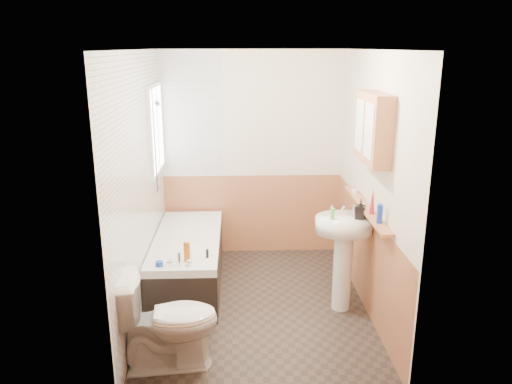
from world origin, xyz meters
TOP-DOWN VIEW (x-y plane):
  - floor at (0.00, 0.00)m, footprint 2.80×2.80m
  - ceiling at (0.00, 0.00)m, footprint 2.80×2.80m
  - wall_back at (0.00, 1.41)m, footprint 2.20×0.02m
  - wall_front at (0.00, -1.41)m, footprint 2.20×0.02m
  - wall_left at (-1.11, 0.00)m, footprint 0.02×2.80m
  - wall_right at (1.11, 0.00)m, footprint 0.02×2.80m
  - wainscot_right at (1.09, 0.00)m, footprint 0.01×2.80m
  - wainscot_front at (0.00, -1.39)m, footprint 2.20×0.01m
  - wainscot_back at (0.00, 1.39)m, footprint 2.20×0.01m
  - tile_cladding_left at (-1.09, 0.00)m, footprint 0.01×2.80m
  - tile_return_back at (-0.73, 1.39)m, footprint 0.75×0.01m
  - window at (-1.06, 0.95)m, footprint 0.03×0.79m
  - bathtub at (-0.73, 0.49)m, footprint 0.70×1.70m
  - shower_riser at (-1.04, 0.66)m, footprint 0.10×0.08m
  - toilet at (-0.76, -0.97)m, footprint 0.87×0.54m
  - sink at (0.84, -0.10)m, footprint 0.56×0.45m
  - pine_shelf at (1.04, -0.08)m, footprint 0.10×1.47m
  - medicine_cabinet at (1.01, -0.26)m, footprint 0.17×0.68m
  - foam_can at (1.04, -0.53)m, footprint 0.06×0.06m
  - green_bottle at (1.04, -0.29)m, footprint 0.06×0.06m
  - black_jar at (1.04, 0.39)m, footprint 0.06×0.06m
  - soap_bottle at (0.97, -0.15)m, footprint 0.15×0.21m
  - clear_bottle at (0.71, -0.16)m, footprint 0.05×0.05m
  - blue_gel at (-0.67, -0.17)m, footprint 0.06×0.05m
  - cream_jar at (-0.92, -0.25)m, footprint 0.08×0.08m
  - orange_bottle at (-0.48, -0.08)m, footprint 0.04×0.04m

SIDE VIEW (x-z plane):
  - floor at x=0.00m, z-range 0.00..0.00m
  - bathtub at x=-0.73m, z-range -0.06..0.64m
  - toilet at x=-0.76m, z-range 0.00..0.81m
  - wainscot_right at x=1.09m, z-range 0.00..1.00m
  - wainscot_front at x=0.00m, z-range 0.00..1.00m
  - wainscot_back at x=0.00m, z-range 0.00..1.00m
  - cream_jar at x=-0.92m, z-range 0.56..0.60m
  - orange_bottle at x=-0.48m, z-range 0.56..0.64m
  - blue_gel at x=-0.67m, z-range 0.56..0.76m
  - sink at x=0.84m, z-range 0.15..1.23m
  - soap_bottle at x=0.97m, z-range 0.96..1.05m
  - clear_bottle at x=0.71m, z-range 0.96..1.07m
  - pine_shelf at x=1.04m, z-range 1.03..1.06m
  - black_jar at x=1.04m, z-range 1.06..1.10m
  - foam_can at x=1.04m, z-range 1.06..1.23m
  - green_bottle at x=1.04m, z-range 1.06..1.31m
  - wall_back at x=0.00m, z-range 0.00..2.50m
  - wall_front at x=0.00m, z-range 0.00..2.50m
  - wall_left at x=-1.11m, z-range 0.00..2.50m
  - wall_right at x=1.11m, z-range 0.00..2.50m
  - tile_cladding_left at x=-1.09m, z-range 0.00..2.50m
  - window at x=-1.06m, z-range 1.15..2.15m
  - shower_riser at x=-1.04m, z-range 1.12..2.27m
  - tile_return_back at x=-0.73m, z-range 1.00..2.50m
  - medicine_cabinet at x=1.01m, z-range 1.53..2.15m
  - ceiling at x=0.00m, z-range 2.50..2.50m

